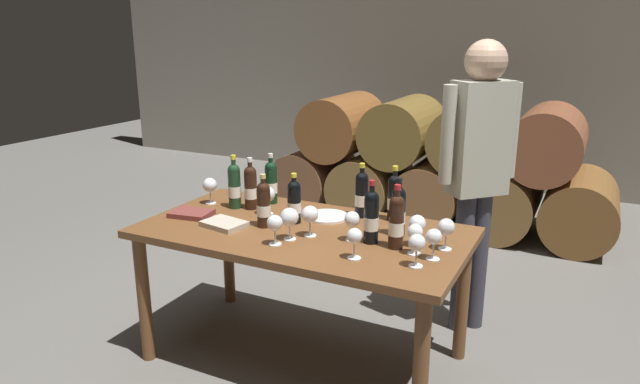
{
  "coord_description": "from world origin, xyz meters",
  "views": [
    {
      "loc": [
        1.32,
        -2.47,
        1.77
      ],
      "look_at": [
        0.0,
        0.2,
        0.91
      ],
      "focal_mm": 31.95,
      "sensor_mm": 36.0,
      "label": 1
    }
  ],
  "objects_px": {
    "wine_bottle_4": "(271,182)",
    "leather_ledger": "(191,214)",
    "wine_bottle_3": "(264,204)",
    "wine_glass_1": "(275,224)",
    "wine_glass_6": "(210,186)",
    "wine_glass_0": "(354,237)",
    "wine_bottle_7": "(394,197)",
    "wine_bottle_8": "(371,216)",
    "wine_glass_5": "(289,218)",
    "tasting_notebook": "(224,224)",
    "wine_glass_7": "(434,238)",
    "wine_glass_10": "(352,220)",
    "sommelier_presenting": "(478,161)",
    "wine_bottle_6": "(294,201)",
    "wine_glass_4": "(446,228)",
    "wine_bottle_2": "(251,187)",
    "wine_glass_11": "(415,233)",
    "wine_bottle_5": "(362,194)",
    "serving_plate": "(327,216)",
    "wine_glass_9": "(417,224)",
    "dining_table": "(303,245)",
    "wine_bottle_1": "(396,221)",
    "wine_glass_8": "(267,195)",
    "wine_bottle_9": "(398,211)",
    "wine_bottle_0": "(234,185)",
    "wine_glass_3": "(417,244)"
  },
  "relations": [
    {
      "from": "wine_glass_7",
      "to": "wine_glass_8",
      "type": "height_order",
      "value": "wine_glass_8"
    },
    {
      "from": "wine_glass_0",
      "to": "leather_ledger",
      "type": "relative_size",
      "value": 0.66
    },
    {
      "from": "wine_glass_7",
      "to": "wine_glass_8",
      "type": "xyz_separation_m",
      "value": [
        -1.01,
        0.23,
        0.01
      ]
    },
    {
      "from": "wine_glass_11",
      "to": "leather_ledger",
      "type": "distance_m",
      "value": 1.29
    },
    {
      "from": "wine_glass_5",
      "to": "wine_glass_7",
      "type": "bearing_deg",
      "value": 5.46
    },
    {
      "from": "wine_bottle_7",
      "to": "leather_ledger",
      "type": "height_order",
      "value": "wine_bottle_7"
    },
    {
      "from": "wine_bottle_3",
      "to": "wine_glass_9",
      "type": "height_order",
      "value": "wine_bottle_3"
    },
    {
      "from": "wine_bottle_7",
      "to": "wine_bottle_8",
      "type": "xyz_separation_m",
      "value": [
        0.01,
        -0.37,
        0.0
      ]
    },
    {
      "from": "wine_glass_7",
      "to": "tasting_notebook",
      "type": "relative_size",
      "value": 0.67
    },
    {
      "from": "wine_bottle_5",
      "to": "wine_bottle_6",
      "type": "xyz_separation_m",
      "value": [
        -0.28,
        -0.25,
        -0.01
      ]
    },
    {
      "from": "wine_glass_1",
      "to": "wine_glass_4",
      "type": "relative_size",
      "value": 0.98
    },
    {
      "from": "wine_glass_1",
      "to": "wine_glass_6",
      "type": "bearing_deg",
      "value": 149.44
    },
    {
      "from": "wine_bottle_3",
      "to": "serving_plate",
      "type": "distance_m",
      "value": 0.38
    },
    {
      "from": "wine_bottle_1",
      "to": "wine_bottle_3",
      "type": "height_order",
      "value": "wine_bottle_1"
    },
    {
      "from": "tasting_notebook",
      "to": "wine_bottle_3",
      "type": "bearing_deg",
      "value": 36.95
    },
    {
      "from": "wine_glass_4",
      "to": "wine_glass_11",
      "type": "distance_m",
      "value": 0.17
    },
    {
      "from": "wine_bottle_8",
      "to": "sommelier_presenting",
      "type": "distance_m",
      "value": 0.86
    },
    {
      "from": "wine_glass_11",
      "to": "serving_plate",
      "type": "relative_size",
      "value": 0.61
    },
    {
      "from": "wine_bottle_0",
      "to": "wine_glass_7",
      "type": "distance_m",
      "value": 1.27
    },
    {
      "from": "wine_glass_7",
      "to": "wine_glass_10",
      "type": "bearing_deg",
      "value": 172.59
    },
    {
      "from": "wine_glass_5",
      "to": "wine_bottle_6",
      "type": "bearing_deg",
      "value": 113.7
    },
    {
      "from": "wine_glass_3",
      "to": "wine_glass_9",
      "type": "xyz_separation_m",
      "value": [
        -0.07,
        0.24,
        0.0
      ]
    },
    {
      "from": "wine_bottle_0",
      "to": "wine_glass_7",
      "type": "relative_size",
      "value": 2.13
    },
    {
      "from": "wine_glass_11",
      "to": "wine_bottle_5",
      "type": "bearing_deg",
      "value": 137.14
    },
    {
      "from": "wine_bottle_7",
      "to": "wine_glass_9",
      "type": "relative_size",
      "value": 1.94
    },
    {
      "from": "wine_bottle_2",
      "to": "wine_bottle_7",
      "type": "distance_m",
      "value": 0.83
    },
    {
      "from": "wine_glass_8",
      "to": "wine_glass_5",
      "type": "bearing_deg",
      "value": -43.67
    },
    {
      "from": "wine_bottle_4",
      "to": "leather_ledger",
      "type": "relative_size",
      "value": 1.37
    },
    {
      "from": "wine_bottle_4",
      "to": "wine_glass_3",
      "type": "relative_size",
      "value": 2.0
    },
    {
      "from": "wine_glass_9",
      "to": "serving_plate",
      "type": "bearing_deg",
      "value": 161.27
    },
    {
      "from": "dining_table",
      "to": "wine_bottle_4",
      "type": "height_order",
      "value": "wine_bottle_4"
    },
    {
      "from": "wine_bottle_1",
      "to": "wine_bottle_5",
      "type": "relative_size",
      "value": 1.03
    },
    {
      "from": "wine_bottle_1",
      "to": "tasting_notebook",
      "type": "bearing_deg",
      "value": -172.85
    },
    {
      "from": "wine_bottle_8",
      "to": "wine_bottle_4",
      "type": "bearing_deg",
      "value": 155.85
    },
    {
      "from": "wine_glass_5",
      "to": "wine_glass_11",
      "type": "bearing_deg",
      "value": 8.53
    },
    {
      "from": "tasting_notebook",
      "to": "sommelier_presenting",
      "type": "height_order",
      "value": "sommelier_presenting"
    },
    {
      "from": "sommelier_presenting",
      "to": "dining_table",
      "type": "bearing_deg",
      "value": -134.18
    },
    {
      "from": "wine_bottle_8",
      "to": "wine_glass_1",
      "type": "xyz_separation_m",
      "value": [
        -0.4,
        -0.23,
        -0.03
      ]
    },
    {
      "from": "wine_bottle_4",
      "to": "leather_ledger",
      "type": "distance_m",
      "value": 0.51
    },
    {
      "from": "wine_glass_4",
      "to": "wine_glass_10",
      "type": "xyz_separation_m",
      "value": [
        -0.44,
        -0.09,
        -0.0
      ]
    },
    {
      "from": "wine_bottle_4",
      "to": "wine_bottle_7",
      "type": "xyz_separation_m",
      "value": [
        0.76,
        0.02,
        0.0
      ]
    },
    {
      "from": "wine_bottle_1",
      "to": "wine_bottle_8",
      "type": "bearing_deg",
      "value": 174.23
    },
    {
      "from": "wine_bottle_9",
      "to": "wine_glass_9",
      "type": "height_order",
      "value": "wine_bottle_9"
    },
    {
      "from": "wine_bottle_9",
      "to": "serving_plate",
      "type": "distance_m",
      "value": 0.46
    },
    {
      "from": "wine_glass_0",
      "to": "wine_glass_9",
      "type": "xyz_separation_m",
      "value": [
        0.21,
        0.28,
        0.01
      ]
    },
    {
      "from": "wine_bottle_3",
      "to": "leather_ledger",
      "type": "relative_size",
      "value": 1.3
    },
    {
      "from": "wine_glass_5",
      "to": "tasting_notebook",
      "type": "distance_m",
      "value": 0.42
    },
    {
      "from": "wine_glass_4",
      "to": "wine_glass_5",
      "type": "distance_m",
      "value": 0.75
    },
    {
      "from": "wine_bottle_6",
      "to": "wine_glass_4",
      "type": "relative_size",
      "value": 1.77
    },
    {
      "from": "wine_bottle_4",
      "to": "wine_glass_0",
      "type": "height_order",
      "value": "wine_bottle_4"
    }
  ]
}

